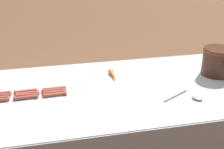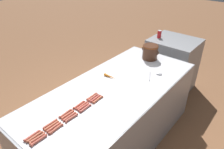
{
  "view_description": "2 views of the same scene",
  "coord_description": "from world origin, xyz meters",
  "px_view_note": "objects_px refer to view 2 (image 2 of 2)",
  "views": [
    {
      "loc": [
        1.69,
        -0.28,
        1.74
      ],
      "look_at": [
        -0.07,
        0.1,
        0.91
      ],
      "focal_mm": 46.85,
      "sensor_mm": 36.0,
      "label": 1
    },
    {
      "loc": [
        1.22,
        -1.52,
        2.16
      ],
      "look_at": [
        -0.15,
        0.14,
        0.89
      ],
      "focal_mm": 33.68,
      "sensor_mm": 36.0,
      "label": 2
    }
  ],
  "objects_px": {
    "hot_dog_1": "(50,124)",
    "hot_dog_12": "(69,117)",
    "hot_dog_0": "(32,136)",
    "hot_dog_2": "(66,113)",
    "back_cabinet": "(171,65)",
    "hot_dog_11": "(54,127)",
    "hot_dog_3": "(79,105)",
    "bean_pot": "(150,51)",
    "hot_dog_19": "(98,99)",
    "carrot": "(110,76)",
    "hot_dog_8": "(82,106)",
    "hot_dog_6": "(52,126)",
    "hot_dog_14": "(95,98)",
    "hot_dog_13": "(83,107)",
    "soda_can": "(159,34)",
    "hot_dog_9": "(93,98)",
    "hot_dog_4": "(92,96)",
    "hot_dog_18": "(85,108)",
    "serving_spoon": "(156,75)",
    "hot_dog_16": "(56,129)",
    "hot_dog_17": "(72,118)",
    "hot_dog_5": "(35,137)",
    "hot_dog_7": "(68,115)",
    "hot_dog_15": "(39,140)"
  },
  "relations": [
    {
      "from": "hot_dog_1",
      "to": "hot_dog_12",
      "type": "xyz_separation_m",
      "value": [
        0.06,
        0.17,
        0.0
      ]
    },
    {
      "from": "hot_dog_0",
      "to": "hot_dog_2",
      "type": "xyz_separation_m",
      "value": [
        -0.0,
        0.35,
        0.0
      ]
    },
    {
      "from": "back_cabinet",
      "to": "hot_dog_11",
      "type": "height_order",
      "value": "back_cabinet"
    },
    {
      "from": "hot_dog_3",
      "to": "bean_pot",
      "type": "distance_m",
      "value": 1.36
    },
    {
      "from": "hot_dog_19",
      "to": "carrot",
      "type": "height_order",
      "value": "carrot"
    },
    {
      "from": "hot_dog_12",
      "to": "hot_dog_8",
      "type": "bearing_deg",
      "value": 98.62
    },
    {
      "from": "hot_dog_6",
      "to": "hot_dog_14",
      "type": "bearing_deg",
      "value": 87.07
    },
    {
      "from": "hot_dog_13",
      "to": "soda_can",
      "type": "height_order",
      "value": "soda_can"
    },
    {
      "from": "hot_dog_19",
      "to": "bean_pot",
      "type": "relative_size",
      "value": 0.58
    },
    {
      "from": "hot_dog_8",
      "to": "hot_dog_9",
      "type": "height_order",
      "value": "same"
    },
    {
      "from": "hot_dog_0",
      "to": "hot_dog_8",
      "type": "bearing_deg",
      "value": 86.57
    },
    {
      "from": "hot_dog_13",
      "to": "bean_pot",
      "type": "distance_m",
      "value": 1.35
    },
    {
      "from": "hot_dog_4",
      "to": "hot_dog_18",
      "type": "bearing_deg",
      "value": -64.4
    },
    {
      "from": "hot_dog_6",
      "to": "carrot",
      "type": "bearing_deg",
      "value": 98.23
    },
    {
      "from": "serving_spoon",
      "to": "hot_dog_18",
      "type": "bearing_deg",
      "value": -101.6
    },
    {
      "from": "hot_dog_6",
      "to": "hot_dog_18",
      "type": "height_order",
      "value": "same"
    },
    {
      "from": "back_cabinet",
      "to": "serving_spoon",
      "type": "distance_m",
      "value": 1.18
    },
    {
      "from": "hot_dog_13",
      "to": "hot_dog_19",
      "type": "xyz_separation_m",
      "value": [
        0.03,
        0.17,
        0.0
      ]
    },
    {
      "from": "hot_dog_8",
      "to": "hot_dog_19",
      "type": "xyz_separation_m",
      "value": [
        0.05,
        0.17,
        0.0
      ]
    },
    {
      "from": "hot_dog_16",
      "to": "hot_dog_1",
      "type": "bearing_deg",
      "value": 176.01
    },
    {
      "from": "hot_dog_2",
      "to": "hot_dog_14",
      "type": "height_order",
      "value": "same"
    },
    {
      "from": "hot_dog_0",
      "to": "hot_dog_2",
      "type": "height_order",
      "value": "same"
    },
    {
      "from": "hot_dog_0",
      "to": "hot_dog_19",
      "type": "bearing_deg",
      "value": 83.06
    },
    {
      "from": "hot_dog_16",
      "to": "hot_dog_17",
      "type": "xyz_separation_m",
      "value": [
        -0.0,
        0.18,
        0.0
      ]
    },
    {
      "from": "hot_dog_5",
      "to": "hot_dog_17",
      "type": "xyz_separation_m",
      "value": [
        0.06,
        0.34,
        0.0
      ]
    },
    {
      "from": "bean_pot",
      "to": "carrot",
      "type": "height_order",
      "value": "bean_pot"
    },
    {
      "from": "soda_can",
      "to": "hot_dog_16",
      "type": "bearing_deg",
      "value": -82.62
    },
    {
      "from": "back_cabinet",
      "to": "hot_dog_3",
      "type": "relative_size",
      "value": 5.82
    },
    {
      "from": "hot_dog_7",
      "to": "serving_spoon",
      "type": "distance_m",
      "value": 1.2
    },
    {
      "from": "hot_dog_14",
      "to": "hot_dog_16",
      "type": "distance_m",
      "value": 0.53
    },
    {
      "from": "hot_dog_4",
      "to": "hot_dog_15",
      "type": "xyz_separation_m",
      "value": [
        0.08,
        -0.69,
        0.0
      ]
    },
    {
      "from": "hot_dog_16",
      "to": "hot_dog_13",
      "type": "bearing_deg",
      "value": 95.19
    },
    {
      "from": "hot_dog_14",
      "to": "soda_can",
      "type": "xyz_separation_m",
      "value": [
        -0.27,
        1.82,
        0.12
      ]
    },
    {
      "from": "hot_dog_13",
      "to": "hot_dog_17",
      "type": "bearing_deg",
      "value": -80.29
    },
    {
      "from": "hot_dog_13",
      "to": "hot_dog_14",
      "type": "relative_size",
      "value": 1.0
    },
    {
      "from": "hot_dog_6",
      "to": "hot_dog_7",
      "type": "bearing_deg",
      "value": 90.43
    },
    {
      "from": "hot_dog_0",
      "to": "hot_dog_7",
      "type": "height_order",
      "value": "same"
    },
    {
      "from": "hot_dog_12",
      "to": "hot_dog_13",
      "type": "height_order",
      "value": "same"
    },
    {
      "from": "hot_dog_5",
      "to": "hot_dog_19",
      "type": "xyz_separation_m",
      "value": [
        0.06,
        0.69,
        0.0
      ]
    },
    {
      "from": "back_cabinet",
      "to": "hot_dog_12",
      "type": "bearing_deg",
      "value": -89.4
    },
    {
      "from": "hot_dog_16",
      "to": "hot_dog_19",
      "type": "xyz_separation_m",
      "value": [
        -0.0,
        0.53,
        0.0
      ]
    },
    {
      "from": "hot_dog_7",
      "to": "hot_dog_16",
      "type": "distance_m",
      "value": 0.19
    },
    {
      "from": "hot_dog_3",
      "to": "hot_dog_15",
      "type": "relative_size",
      "value": 1.0
    },
    {
      "from": "hot_dog_14",
      "to": "hot_dog_19",
      "type": "xyz_separation_m",
      "value": [
        0.03,
        0.0,
        0.0
      ]
    },
    {
      "from": "hot_dog_1",
      "to": "hot_dog_6",
      "type": "height_order",
      "value": "same"
    },
    {
      "from": "hot_dog_3",
      "to": "hot_dog_19",
      "type": "relative_size",
      "value": 1.0
    },
    {
      "from": "hot_dog_13",
      "to": "hot_dog_18",
      "type": "bearing_deg",
      "value": -8.51
    },
    {
      "from": "hot_dog_8",
      "to": "soda_can",
      "type": "distance_m",
      "value": 2.01
    },
    {
      "from": "hot_dog_4",
      "to": "hot_dog_11",
      "type": "distance_m",
      "value": 0.53
    },
    {
      "from": "hot_dog_0",
      "to": "hot_dog_6",
      "type": "distance_m",
      "value": 0.17
    }
  ]
}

